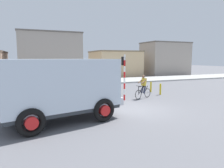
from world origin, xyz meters
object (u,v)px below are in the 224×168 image
object	(u,v)px
truck_foreground	(60,86)
bollard_near	(160,89)
cyclist	(143,87)
bollard_far	(151,87)
traffic_light_pole	(124,71)
car_red_near	(73,81)

from	to	relation	value
truck_foreground	bollard_near	size ratio (longest dim) A/B	6.47
truck_foreground	cyclist	size ratio (longest dim) A/B	3.38
cyclist	bollard_far	bearing A→B (deg)	46.56
cyclist	traffic_light_pole	world-z (taller)	traffic_light_pole
car_red_near	bollard_near	world-z (taller)	car_red_near
car_red_near	bollard_far	xyz separation A→B (m)	(6.00, -4.29, -0.37)
traffic_light_pole	bollard_far	xyz separation A→B (m)	(3.65, 2.20, -1.62)
traffic_light_pole	bollard_far	bearing A→B (deg)	31.13
traffic_light_pole	car_red_near	distance (m)	7.02
car_red_near	bollard_near	bearing A→B (deg)	-43.48
truck_foreground	traffic_light_pole	bearing A→B (deg)	34.21
truck_foreground	bollard_far	xyz separation A→B (m)	(8.45, 5.47, -1.22)
truck_foreground	traffic_light_pole	xyz separation A→B (m)	(4.81, 3.27, 0.40)
truck_foreground	cyclist	xyz separation A→B (m)	(6.38, 3.28, -0.80)
car_red_near	cyclist	bearing A→B (deg)	-58.75
traffic_light_pole	bollard_far	distance (m)	4.56
cyclist	bollard_near	bearing A→B (deg)	20.80
cyclist	bollard_near	size ratio (longest dim) A/B	1.91
truck_foreground	car_red_near	distance (m)	10.10
truck_foreground	bollard_near	xyz separation A→B (m)	(8.45, 4.07, -1.22)
bollard_near	bollard_far	distance (m)	1.40
truck_foreground	car_red_near	size ratio (longest dim) A/B	1.37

